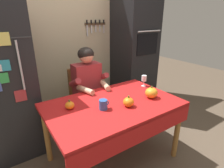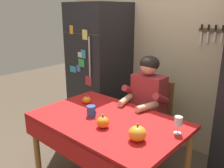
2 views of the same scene
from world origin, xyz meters
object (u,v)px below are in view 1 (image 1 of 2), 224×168
(wall_oven, at_px, (134,51))
(pumpkin_small, at_px, (70,105))
(pumpkin_medium, at_px, (151,93))
(refrigerator, at_px, (1,83))
(dining_table, at_px, (114,111))
(chair_behind_person, at_px, (84,97))
(pumpkin_large, at_px, (128,102))
(wine_glass, at_px, (144,79))
(seated_person, at_px, (89,86))
(coffee_mug, at_px, (103,105))

(wall_oven, bearing_deg, pumpkin_small, -152.62)
(pumpkin_medium, bearing_deg, pumpkin_small, 162.86)
(wall_oven, distance_m, pumpkin_small, 1.69)
(refrigerator, distance_m, wall_oven, 2.01)
(dining_table, relative_size, chair_behind_person, 1.51)
(pumpkin_small, bearing_deg, pumpkin_large, -29.07)
(pumpkin_small, bearing_deg, pumpkin_medium, -17.14)
(wine_glass, xyz_separation_m, pumpkin_small, (-1.04, -0.05, -0.06))
(seated_person, height_order, pumpkin_small, seated_person)
(wall_oven, bearing_deg, coffee_mug, -141.50)
(chair_behind_person, distance_m, seated_person, 0.29)
(coffee_mug, distance_m, pumpkin_small, 0.34)
(chair_behind_person, distance_m, coffee_mug, 0.89)
(pumpkin_medium, bearing_deg, refrigerator, 144.32)
(refrigerator, height_order, wall_oven, wall_oven)
(refrigerator, height_order, pumpkin_medium, refrigerator)
(wall_oven, xyz_separation_m, pumpkin_small, (-1.48, -0.77, -0.27))
(wine_glass, bearing_deg, chair_behind_person, 135.14)
(wall_oven, height_order, pumpkin_small, wall_oven)
(dining_table, xyz_separation_m, pumpkin_medium, (0.43, -0.11, 0.14))
(dining_table, xyz_separation_m, pumpkin_large, (0.09, -0.13, 0.13))
(seated_person, relative_size, pumpkin_medium, 8.78)
(dining_table, xyz_separation_m, pumpkin_small, (-0.43, 0.16, 0.12))
(wall_oven, distance_m, pumpkin_large, 1.45)
(wall_oven, distance_m, pumpkin_medium, 1.23)
(pumpkin_small, bearing_deg, dining_table, -19.93)
(wine_glass, bearing_deg, refrigerator, 156.42)
(wine_glass, bearing_deg, dining_table, -161.81)
(wall_oven, bearing_deg, refrigerator, -178.86)
(pumpkin_medium, relative_size, pumpkin_small, 1.43)
(chair_behind_person, height_order, wine_glass, chair_behind_person)
(wall_oven, bearing_deg, pumpkin_large, -132.44)
(pumpkin_medium, height_order, pumpkin_small, pumpkin_medium)
(wall_oven, height_order, wine_glass, wall_oven)
(dining_table, bearing_deg, pumpkin_small, 160.07)
(pumpkin_large, bearing_deg, dining_table, 123.32)
(refrigerator, distance_m, pumpkin_small, 0.90)
(refrigerator, height_order, wine_glass, refrigerator)
(chair_behind_person, height_order, pumpkin_medium, chair_behind_person)
(wall_oven, bearing_deg, pumpkin_medium, -120.83)
(seated_person, height_order, wine_glass, seated_person)
(refrigerator, relative_size, pumpkin_large, 14.94)
(chair_behind_person, height_order, seated_person, seated_person)
(wall_oven, bearing_deg, chair_behind_person, -172.82)
(refrigerator, relative_size, dining_table, 1.29)
(coffee_mug, bearing_deg, wine_glass, 17.22)
(wine_glass, distance_m, pumpkin_large, 0.62)
(refrigerator, xyz_separation_m, wine_glass, (1.56, -0.68, -0.06))
(dining_table, relative_size, wine_glass, 9.45)
(seated_person, distance_m, wine_glass, 0.73)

